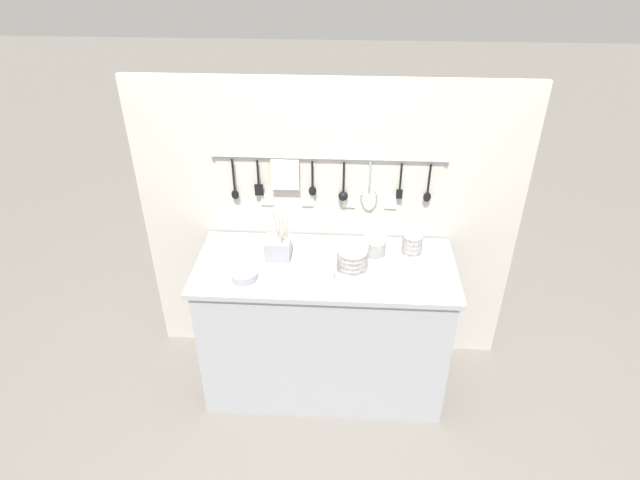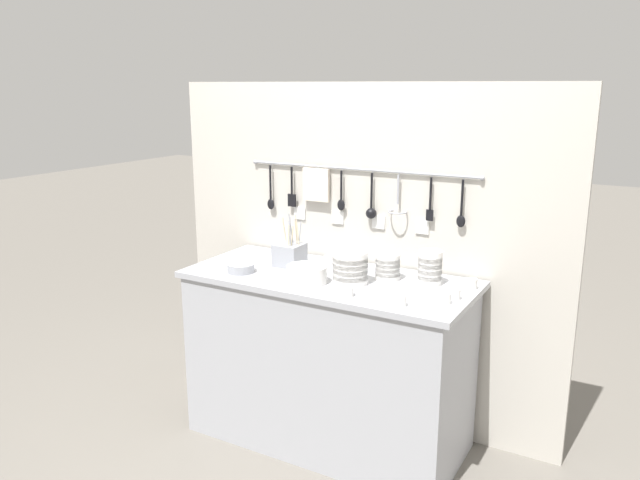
{
  "view_description": "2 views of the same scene",
  "coord_description": "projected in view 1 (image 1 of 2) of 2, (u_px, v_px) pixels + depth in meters",
  "views": [
    {
      "loc": [
        0.11,
        -2.42,
        2.59
      ],
      "look_at": [
        -0.03,
        -0.03,
        1.08
      ],
      "focal_mm": 30.0,
      "sensor_mm": 36.0,
      "label": 1
    },
    {
      "loc": [
        1.41,
        -2.59,
        1.81
      ],
      "look_at": [
        -0.07,
        0.04,
        1.06
      ],
      "focal_mm": 35.0,
      "sensor_mm": 36.0,
      "label": 2
    }
  ],
  "objects": [
    {
      "name": "cutlery_caddy",
      "position": [
        278.0,
        248.0,
        2.99
      ],
      "size": [
        0.14,
        0.14,
        0.27
      ],
      "color": "#93969E",
      "rests_on": "counter"
    },
    {
      "name": "bowl_stack_tall_left",
      "position": [
        412.0,
        243.0,
        2.98
      ],
      "size": [
        0.11,
        0.11,
        0.17
      ],
      "color": "white",
      "rests_on": "counter"
    },
    {
      "name": "cup_edge_near",
      "position": [
        416.0,
        289.0,
        2.73
      ],
      "size": [
        0.05,
        0.05,
        0.05
      ],
      "color": "white",
      "rests_on": "counter"
    },
    {
      "name": "bowl_stack_nested_right",
      "position": [
        375.0,
        247.0,
        2.98
      ],
      "size": [
        0.12,
        0.12,
        0.13
      ],
      "color": "white",
      "rests_on": "counter"
    },
    {
      "name": "cup_front_right",
      "position": [
        333.0,
        251.0,
        3.02
      ],
      "size": [
        0.05,
        0.05,
        0.05
      ],
      "color": "white",
      "rests_on": "counter"
    },
    {
      "name": "bowl_stack_short_front",
      "position": [
        352.0,
        259.0,
        2.86
      ],
      "size": [
        0.17,
        0.17,
        0.16
      ],
      "color": "white",
      "rests_on": "counter"
    },
    {
      "name": "cup_beside_plates",
      "position": [
        366.0,
        287.0,
        2.74
      ],
      "size": [
        0.05,
        0.05,
        0.05
      ],
      "color": "white",
      "rests_on": "counter"
    },
    {
      "name": "counter",
      "position": [
        325.0,
        326.0,
        3.19
      ],
      "size": [
        1.44,
        0.63,
        0.89
      ],
      "color": "#9EA0A8",
      "rests_on": "ground"
    },
    {
      "name": "back_wall",
      "position": [
        328.0,
        228.0,
        3.23
      ],
      "size": [
        2.24,
        0.11,
        1.83
      ],
      "color": "#BCB7AD",
      "rests_on": "ground"
    },
    {
      "name": "plate_stack",
      "position": [
        316.0,
        274.0,
        2.81
      ],
      "size": [
        0.19,
        0.19,
        0.08
      ],
      "color": "white",
      "rests_on": "counter"
    },
    {
      "name": "ground_plane",
      "position": [
        325.0,
        379.0,
        3.43
      ],
      "size": [
        20.0,
        20.0,
        0.0
      ],
      "primitive_type": "plane",
      "color": "#666059"
    },
    {
      "name": "cup_back_right",
      "position": [
        445.0,
        268.0,
        2.88
      ],
      "size": [
        0.05,
        0.05,
        0.05
      ],
      "color": "white",
      "rests_on": "counter"
    },
    {
      "name": "steel_mixing_bowl",
      "position": [
        244.0,
        275.0,
        2.83
      ],
      "size": [
        0.14,
        0.14,
        0.04
      ],
      "color": "#93969E",
      "rests_on": "counter"
    },
    {
      "name": "cup_back_left",
      "position": [
        310.0,
        243.0,
        3.1
      ],
      "size": [
        0.05,
        0.05,
        0.05
      ],
      "color": "white",
      "rests_on": "counter"
    },
    {
      "name": "cup_centre",
      "position": [
        444.0,
        276.0,
        2.82
      ],
      "size": [
        0.05,
        0.05,
        0.05
      ],
      "color": "white",
      "rests_on": "counter"
    },
    {
      "name": "cup_by_caddy",
      "position": [
        445.0,
        250.0,
        3.04
      ],
      "size": [
        0.05,
        0.05,
        0.05
      ],
      "color": "white",
      "rests_on": "counter"
    }
  ]
}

